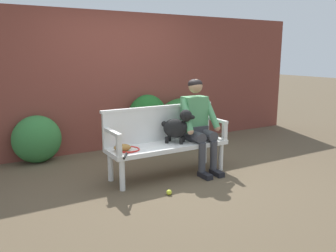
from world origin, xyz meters
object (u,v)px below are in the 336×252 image
(tennis_ball, at_px, (169,192))
(person_seated, at_px, (198,121))
(baseball_glove, at_px, (122,148))
(garden_bench, at_px, (168,148))
(tennis_racket, at_px, (128,150))
(dog_on_bench, at_px, (178,126))

(tennis_ball, bearing_deg, person_seated, 36.13)
(person_seated, relative_size, baseball_glove, 6.03)
(garden_bench, distance_m, baseball_glove, 0.70)
(baseball_glove, bearing_deg, tennis_ball, -39.41)
(garden_bench, distance_m, tennis_racket, 0.63)
(garden_bench, bearing_deg, tennis_ball, -119.16)
(dog_on_bench, height_order, baseball_glove, dog_on_bench)
(garden_bench, bearing_deg, dog_on_bench, -9.38)
(person_seated, bearing_deg, tennis_ball, -143.87)
(garden_bench, height_order, baseball_glove, baseball_glove)
(dog_on_bench, bearing_deg, person_seated, 1.47)
(dog_on_bench, relative_size, tennis_racket, 0.84)
(baseball_glove, relative_size, tennis_ball, 3.33)
(dog_on_bench, relative_size, baseball_glove, 2.15)
(person_seated, xyz_separation_m, tennis_racket, (-1.10, -0.04, -0.26))
(person_seated, distance_m, tennis_ball, 1.24)
(tennis_racket, distance_m, baseball_glove, 0.08)
(dog_on_bench, bearing_deg, tennis_ball, -129.56)
(garden_bench, xyz_separation_m, tennis_racket, (-0.62, -0.05, 0.07))
(tennis_racket, bearing_deg, person_seated, 1.90)
(garden_bench, height_order, dog_on_bench, dog_on_bench)
(garden_bench, xyz_separation_m, baseball_glove, (-0.69, -0.02, 0.10))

